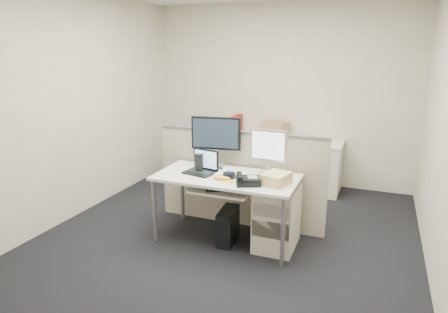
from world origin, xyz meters
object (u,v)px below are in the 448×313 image
at_px(desk, 226,182).
at_px(desk_phone, 248,181).
at_px(monitor_main, 216,141).
at_px(laptop, 200,163).

distance_m(desk, desk_phone, 0.36).
distance_m(desk, monitor_main, 0.53).
distance_m(desk, laptop, 0.35).
xyz_separation_m(laptop, desk_phone, (0.60, -0.16, -0.08)).
xyz_separation_m(desk, monitor_main, (-0.25, 0.32, 0.35)).
relative_size(desk, laptop, 4.70).
bearing_deg(laptop, desk_phone, -3.54).
height_order(monitor_main, desk_phone, monitor_main).
xyz_separation_m(monitor_main, desk_phone, (0.55, -0.50, -0.25)).
bearing_deg(desk_phone, monitor_main, 114.51).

